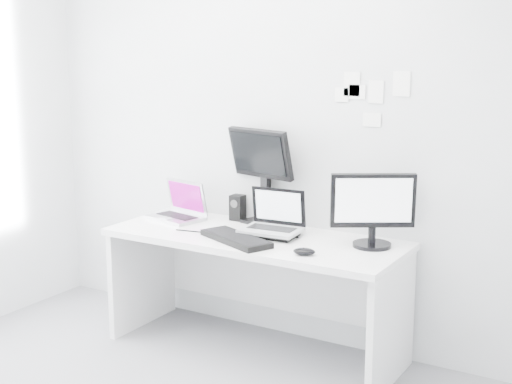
# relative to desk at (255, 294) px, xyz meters

# --- Properties ---
(back_wall) EXTENTS (3.60, 0.00, 3.60)m
(back_wall) POSITION_rel_desk_xyz_m (0.00, 0.35, 0.99)
(back_wall) COLOR silver
(back_wall) RESTS_ON ground
(desk) EXTENTS (1.80, 0.70, 0.73)m
(desk) POSITION_rel_desk_xyz_m (0.00, 0.00, 0.00)
(desk) COLOR white
(desk) RESTS_ON ground
(macbook) EXTENTS (0.40, 0.33, 0.26)m
(macbook) POSITION_rel_desk_xyz_m (-0.65, 0.08, 0.50)
(macbook) COLOR #B4B4B9
(macbook) RESTS_ON desk
(speaker) EXTENTS (0.10, 0.10, 0.17)m
(speaker) POSITION_rel_desk_xyz_m (-0.29, 0.28, 0.45)
(speaker) COLOR black
(speaker) RESTS_ON desk
(dell_laptop) EXTENTS (0.36, 0.29, 0.28)m
(dell_laptop) POSITION_rel_desk_xyz_m (0.09, 0.03, 0.51)
(dell_laptop) COLOR #A1A3A7
(dell_laptop) RESTS_ON desk
(rear_monitor) EXTENTS (0.48, 0.26, 0.63)m
(rear_monitor) POSITION_rel_desk_xyz_m (-0.11, 0.28, 0.68)
(rear_monitor) COLOR black
(rear_monitor) RESTS_ON desk
(samsung_monitor) EXTENTS (0.52, 0.43, 0.43)m
(samsung_monitor) POSITION_rel_desk_xyz_m (0.69, 0.13, 0.58)
(samsung_monitor) COLOR black
(samsung_monitor) RESTS_ON desk
(keyboard) EXTENTS (0.53, 0.36, 0.03)m
(keyboard) POSITION_rel_desk_xyz_m (-0.02, -0.17, 0.38)
(keyboard) COLOR black
(keyboard) RESTS_ON desk
(mouse) EXTENTS (0.14, 0.11, 0.04)m
(mouse) POSITION_rel_desk_xyz_m (0.44, -0.21, 0.38)
(mouse) COLOR black
(mouse) RESTS_ON desk
(wall_note_0) EXTENTS (0.10, 0.00, 0.14)m
(wall_note_0) POSITION_rel_desk_xyz_m (0.45, 0.34, 1.26)
(wall_note_0) COLOR white
(wall_note_0) RESTS_ON back_wall
(wall_note_1) EXTENTS (0.09, 0.00, 0.13)m
(wall_note_1) POSITION_rel_desk_xyz_m (0.60, 0.34, 1.22)
(wall_note_1) COLOR white
(wall_note_1) RESTS_ON back_wall
(wall_note_2) EXTENTS (0.10, 0.00, 0.14)m
(wall_note_2) POSITION_rel_desk_xyz_m (0.75, 0.34, 1.26)
(wall_note_2) COLOR white
(wall_note_2) RESTS_ON back_wall
(wall_note_3) EXTENTS (0.11, 0.00, 0.08)m
(wall_note_3) POSITION_rel_desk_xyz_m (0.58, 0.34, 1.05)
(wall_note_3) COLOR white
(wall_note_3) RESTS_ON back_wall
(wall_note_4) EXTENTS (0.09, 0.00, 0.08)m
(wall_note_4) POSITION_rel_desk_xyz_m (0.39, 0.34, 1.19)
(wall_note_4) COLOR white
(wall_note_4) RESTS_ON back_wall
(wall_note_5) EXTENTS (0.10, 0.00, 0.08)m
(wall_note_5) POSITION_rel_desk_xyz_m (0.48, 0.34, 1.21)
(wall_note_5) COLOR white
(wall_note_5) RESTS_ON back_wall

